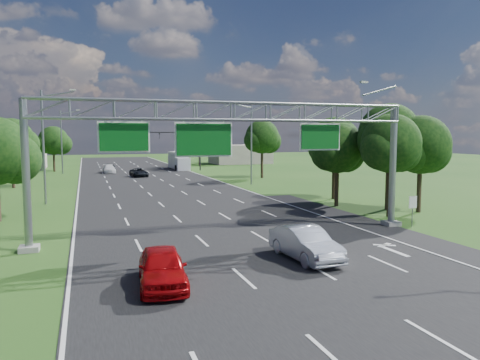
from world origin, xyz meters
name	(u,v)px	position (x,y,z in m)	size (l,w,h in m)	color
ground	(174,199)	(0.00, 30.00, 0.00)	(220.00, 220.00, 0.00)	#224C17
road	(174,199)	(0.00, 30.00, 0.00)	(18.00, 180.00, 0.02)	black
road_flare	(358,221)	(10.20, 14.00, 0.00)	(3.00, 30.00, 0.02)	black
sign_gantry	(234,122)	(0.33, 12.00, 6.89)	(23.50, 1.00, 9.56)	gray
regulatory_sign	(413,205)	(12.40, 10.98, 1.51)	(0.60, 0.08, 2.10)	gray
traffic_signal	(180,141)	(7.48, 65.00, 5.17)	(12.21, 0.24, 7.00)	black
streetlight_l_near	(46,141)	(-11.30, 30.00, 5.58)	(2.97, 0.22, 10.16)	gray
streetlight_l_far	(63,139)	(-11.30, 65.00, 5.58)	(2.97, 0.22, 10.16)	gray
streetlight_r_mid	(250,139)	(11.30, 40.00, 5.58)	(2.97, 0.22, 10.16)	gray
tree_cluster_right	(373,145)	(14.80, 19.19, 5.31)	(9.91, 14.60, 8.68)	#2D2116
tree_verge_lb	(12,141)	(-15.92, 45.04, 5.41)	(5.76, 4.80, 8.06)	#2D2116
tree_verge_lc	(54,142)	(-12.92, 70.04, 4.98)	(5.76, 4.80, 7.62)	#2D2116
tree_verge_rd	(262,139)	(16.08, 48.04, 5.63)	(5.76, 4.80, 8.28)	#2D2116
tree_verge_re	(200,140)	(14.08, 78.04, 5.20)	(5.76, 4.80, 7.84)	#2D2116
building_left	(2,156)	(-22.00, 78.00, 2.50)	(14.00, 10.00, 5.00)	gray
building_right	(240,154)	(24.00, 82.00, 2.00)	(12.00, 9.00, 4.00)	gray
red_coupe	(162,267)	(-5.25, 4.05, 0.79)	(1.87, 4.64, 1.58)	#A2070A
silver_sedan	(305,243)	(2.08, 5.97, 0.81)	(1.71, 4.90, 1.61)	silver
car_queue_a	(109,169)	(-4.37, 63.91, 0.66)	(1.84, 4.54, 1.32)	white
car_queue_b	(139,172)	(-0.54, 55.54, 0.63)	(2.08, 4.50, 1.25)	black
car_queue_c	(111,168)	(-4.00, 65.77, 0.67)	(1.57, 3.91, 1.33)	black
box_truck	(179,161)	(8.00, 68.78, 1.50)	(2.72, 8.35, 3.12)	silver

